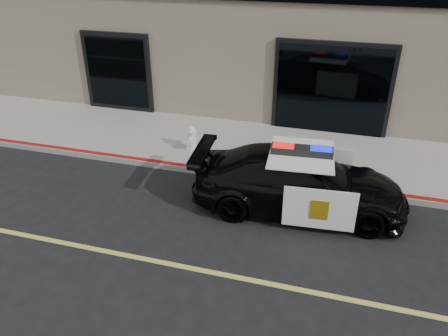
# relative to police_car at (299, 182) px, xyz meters

# --- Properties ---
(ground) EXTENTS (120.00, 120.00, 0.00)m
(ground) POSITION_rel_police_car_xyz_m (1.32, -2.60, -0.69)
(ground) COLOR black
(ground) RESTS_ON ground
(sidewalk_n) EXTENTS (60.00, 3.50, 0.15)m
(sidewalk_n) POSITION_rel_police_car_xyz_m (1.32, 2.65, -0.61)
(sidewalk_n) COLOR gray
(sidewalk_n) RESTS_ON ground
(police_car) EXTENTS (2.64, 4.99, 1.54)m
(police_car) POSITION_rel_police_car_xyz_m (0.00, 0.00, 0.00)
(police_car) COLOR black
(police_car) RESTS_ON ground
(fire_hydrant) EXTENTS (0.33, 0.45, 0.72)m
(fire_hydrant) POSITION_rel_police_car_xyz_m (-3.23, 1.94, -0.20)
(fire_hydrant) COLOR white
(fire_hydrant) RESTS_ON sidewalk_n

